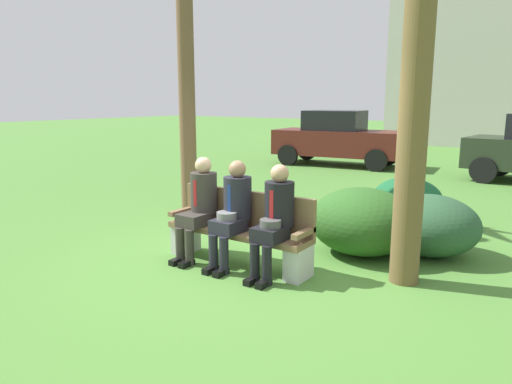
{
  "coord_description": "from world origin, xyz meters",
  "views": [
    {
      "loc": [
        3.35,
        -4.66,
        2.01
      ],
      "look_at": [
        -0.02,
        0.22,
        0.85
      ],
      "focal_mm": 33.26,
      "sensor_mm": 36.0,
      "label": 1
    }
  ],
  "objects_px": {
    "seated_man_middle": "(233,209)",
    "shrub_near_bench": "(363,221)",
    "shrub_mid_lawn": "(407,199)",
    "parked_car_near": "(338,138)",
    "park_bench": "(240,230)",
    "shrub_far_lawn": "(429,225)",
    "seated_man_left": "(199,203)",
    "seated_man_right": "(275,216)"
  },
  "relations": [
    {
      "from": "seated_man_left",
      "to": "seated_man_middle",
      "type": "height_order",
      "value": "seated_man_left"
    },
    {
      "from": "seated_man_middle",
      "to": "seated_man_right",
      "type": "xyz_separation_m",
      "value": [
        0.6,
        -0.0,
        -0.0
      ]
    },
    {
      "from": "shrub_far_lawn",
      "to": "seated_man_right",
      "type": "bearing_deg",
      "value": -124.67
    },
    {
      "from": "seated_man_right",
      "to": "shrub_near_bench",
      "type": "relative_size",
      "value": 0.92
    },
    {
      "from": "shrub_far_lawn",
      "to": "seated_man_left",
      "type": "bearing_deg",
      "value": -142.99
    },
    {
      "from": "seated_man_left",
      "to": "seated_man_middle",
      "type": "distance_m",
      "value": 0.54
    },
    {
      "from": "park_bench",
      "to": "seated_man_right",
      "type": "bearing_deg",
      "value": -12.67
    },
    {
      "from": "seated_man_middle",
      "to": "shrub_near_bench",
      "type": "bearing_deg",
      "value": 50.54
    },
    {
      "from": "shrub_far_lawn",
      "to": "shrub_near_bench",
      "type": "bearing_deg",
      "value": -148.26
    },
    {
      "from": "seated_man_left",
      "to": "seated_man_right",
      "type": "relative_size",
      "value": 1.0
    },
    {
      "from": "seated_man_right",
      "to": "shrub_mid_lawn",
      "type": "relative_size",
      "value": 1.13
    },
    {
      "from": "seated_man_middle",
      "to": "shrub_far_lawn",
      "type": "height_order",
      "value": "seated_man_middle"
    },
    {
      "from": "seated_man_middle",
      "to": "parked_car_near",
      "type": "height_order",
      "value": "parked_car_near"
    },
    {
      "from": "park_bench",
      "to": "seated_man_right",
      "type": "height_order",
      "value": "seated_man_right"
    },
    {
      "from": "shrub_near_bench",
      "to": "seated_man_middle",
      "type": "bearing_deg",
      "value": -129.46
    },
    {
      "from": "seated_man_right",
      "to": "shrub_mid_lawn",
      "type": "distance_m",
      "value": 3.55
    },
    {
      "from": "parked_car_near",
      "to": "shrub_near_bench",
      "type": "bearing_deg",
      "value": -62.85
    },
    {
      "from": "parked_car_near",
      "to": "seated_man_right",
      "type": "bearing_deg",
      "value": -69.16
    },
    {
      "from": "park_bench",
      "to": "shrub_far_lawn",
      "type": "distance_m",
      "value": 2.48
    },
    {
      "from": "shrub_near_bench",
      "to": "shrub_mid_lawn",
      "type": "bearing_deg",
      "value": 92.06
    },
    {
      "from": "parked_car_near",
      "to": "shrub_far_lawn",
      "type": "bearing_deg",
      "value": -57.14
    },
    {
      "from": "shrub_far_lawn",
      "to": "parked_car_near",
      "type": "height_order",
      "value": "parked_car_near"
    },
    {
      "from": "park_bench",
      "to": "seated_man_left",
      "type": "height_order",
      "value": "seated_man_left"
    },
    {
      "from": "shrub_near_bench",
      "to": "seated_man_left",
      "type": "bearing_deg",
      "value": -140.85
    },
    {
      "from": "park_bench",
      "to": "seated_man_middle",
      "type": "height_order",
      "value": "seated_man_middle"
    },
    {
      "from": "seated_man_middle",
      "to": "shrub_mid_lawn",
      "type": "relative_size",
      "value": 1.13
    },
    {
      "from": "park_bench",
      "to": "shrub_near_bench",
      "type": "relative_size",
      "value": 1.37
    },
    {
      "from": "park_bench",
      "to": "shrub_mid_lawn",
      "type": "distance_m",
      "value": 3.52
    },
    {
      "from": "park_bench",
      "to": "seated_man_right",
      "type": "relative_size",
      "value": 1.49
    },
    {
      "from": "park_bench",
      "to": "seated_man_middle",
      "type": "distance_m",
      "value": 0.33
    },
    {
      "from": "seated_man_middle",
      "to": "shrub_near_bench",
      "type": "relative_size",
      "value": 0.92
    },
    {
      "from": "shrub_mid_lawn",
      "to": "parked_car_near",
      "type": "bearing_deg",
      "value": 124.89
    },
    {
      "from": "park_bench",
      "to": "seated_man_right",
      "type": "xyz_separation_m",
      "value": [
        0.59,
        -0.13,
        0.3
      ]
    },
    {
      "from": "seated_man_right",
      "to": "shrub_far_lawn",
      "type": "distance_m",
      "value": 2.21
    },
    {
      "from": "park_bench",
      "to": "shrub_far_lawn",
      "type": "xyz_separation_m",
      "value": [
        1.83,
        1.67,
        -0.02
      ]
    },
    {
      "from": "seated_man_middle",
      "to": "shrub_near_bench",
      "type": "xyz_separation_m",
      "value": [
        1.11,
        1.35,
        -0.28
      ]
    },
    {
      "from": "park_bench",
      "to": "shrub_mid_lawn",
      "type": "xyz_separation_m",
      "value": [
        1.02,
        3.37,
        -0.06
      ]
    },
    {
      "from": "seated_man_right",
      "to": "parked_car_near",
      "type": "bearing_deg",
      "value": 110.84
    },
    {
      "from": "shrub_far_lawn",
      "to": "park_bench",
      "type": "bearing_deg",
      "value": -137.69
    },
    {
      "from": "shrub_mid_lawn",
      "to": "shrub_far_lawn",
      "type": "distance_m",
      "value": 1.89
    },
    {
      "from": "parked_car_near",
      "to": "seated_man_left",
      "type": "bearing_deg",
      "value": -75.66
    },
    {
      "from": "seated_man_right",
      "to": "parked_car_near",
      "type": "xyz_separation_m",
      "value": [
        -3.46,
        9.08,
        0.12
      ]
    }
  ]
}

